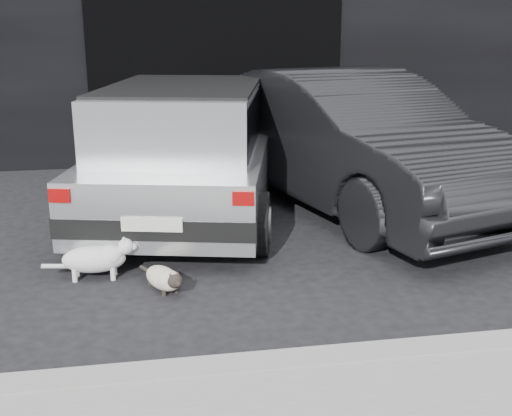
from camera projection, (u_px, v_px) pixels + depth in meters
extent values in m
plane|color=black|center=(167.00, 249.00, 6.65)|extent=(80.00, 80.00, 0.00)
cube|color=black|center=(203.00, 7.00, 11.78)|extent=(34.00, 4.00, 5.00)
cube|color=black|center=(217.00, 84.00, 10.22)|extent=(4.00, 0.10, 2.60)
cube|color=gray|center=(331.00, 362.00, 4.34)|extent=(18.00, 0.25, 0.12)
cube|color=silver|center=(189.00, 169.00, 7.84)|extent=(2.81, 4.55, 0.67)
cube|color=silver|center=(185.00, 116.00, 7.44)|extent=(2.27, 3.13, 0.67)
cube|color=black|center=(185.00, 116.00, 7.44)|extent=(2.25, 3.02, 0.54)
cube|color=black|center=(154.00, 228.00, 5.92)|extent=(1.90, 0.61, 0.20)
cube|color=black|center=(211.00, 145.00, 9.82)|extent=(1.90, 0.61, 0.20)
cube|color=silver|center=(152.00, 225.00, 5.81)|extent=(0.55, 0.15, 0.13)
cube|color=#8C0707|center=(59.00, 195.00, 5.79)|extent=(0.20, 0.08, 0.13)
cube|color=#8C0707|center=(243.00, 198.00, 5.70)|extent=(0.20, 0.08, 0.13)
cube|color=black|center=(184.00, 86.00, 7.35)|extent=(2.20, 2.85, 0.03)
cylinder|color=black|center=(76.00, 221.00, 6.50)|extent=(0.38, 0.69, 0.65)
cylinder|color=slate|center=(63.00, 221.00, 6.51)|extent=(0.10, 0.35, 0.36)
cylinder|color=black|center=(257.00, 224.00, 6.39)|extent=(0.38, 0.69, 0.65)
cylinder|color=slate|center=(270.00, 224.00, 6.39)|extent=(0.10, 0.35, 0.36)
cylinder|color=black|center=(143.00, 159.00, 9.36)|extent=(0.38, 0.69, 0.65)
cylinder|color=slate|center=(134.00, 159.00, 9.36)|extent=(0.10, 0.35, 0.36)
cylinder|color=black|center=(269.00, 161.00, 9.25)|extent=(0.38, 0.69, 0.65)
cylinder|color=slate|center=(278.00, 161.00, 9.24)|extent=(0.10, 0.35, 0.36)
imported|color=black|center=(351.00, 140.00, 7.99)|extent=(3.16, 5.41, 1.69)
ellipsoid|color=beige|center=(163.00, 278.00, 5.64)|extent=(0.41, 0.53, 0.18)
ellipsoid|color=beige|center=(169.00, 280.00, 5.54)|extent=(0.27, 0.27, 0.17)
ellipsoid|color=black|center=(175.00, 281.00, 5.43)|extent=(0.17, 0.16, 0.12)
sphere|color=black|center=(178.00, 284.00, 5.39)|extent=(0.05, 0.05, 0.05)
cone|color=black|center=(178.00, 274.00, 5.44)|extent=(0.06, 0.07, 0.06)
cone|color=black|center=(171.00, 276.00, 5.41)|extent=(0.06, 0.07, 0.06)
cylinder|color=black|center=(176.00, 289.00, 5.58)|extent=(0.04, 0.04, 0.06)
cylinder|color=black|center=(164.00, 293.00, 5.52)|extent=(0.04, 0.04, 0.06)
cylinder|color=black|center=(162.00, 279.00, 5.80)|extent=(0.04, 0.04, 0.06)
cylinder|color=black|center=(150.00, 282.00, 5.74)|extent=(0.04, 0.04, 0.06)
cylinder|color=black|center=(151.00, 272.00, 5.85)|extent=(0.21, 0.21, 0.08)
ellipsoid|color=silver|center=(94.00, 259.00, 5.86)|extent=(0.59, 0.32, 0.25)
ellipsoid|color=silver|center=(110.00, 256.00, 5.87)|extent=(0.26, 0.26, 0.21)
ellipsoid|color=white|center=(126.00, 246.00, 5.86)|extent=(0.15, 0.17, 0.15)
sphere|color=white|center=(133.00, 247.00, 5.87)|extent=(0.07, 0.07, 0.07)
cone|color=white|center=(124.00, 238.00, 5.88)|extent=(0.07, 0.06, 0.08)
cone|color=white|center=(123.00, 241.00, 5.80)|extent=(0.07, 0.06, 0.08)
cylinder|color=white|center=(114.00, 267.00, 5.98)|extent=(0.05, 0.05, 0.14)
cylinder|color=white|center=(113.00, 273.00, 5.84)|extent=(0.05, 0.05, 0.14)
cylinder|color=white|center=(77.00, 268.00, 5.94)|extent=(0.05, 0.05, 0.14)
cylinder|color=white|center=(75.00, 274.00, 5.80)|extent=(0.05, 0.05, 0.14)
cylinder|color=white|center=(59.00, 266.00, 5.84)|extent=(0.32, 0.13, 0.10)
ellipsoid|color=gray|center=(82.00, 258.00, 5.81)|extent=(0.22, 0.17, 0.10)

